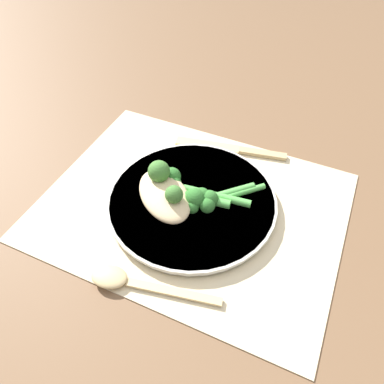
{
  "coord_description": "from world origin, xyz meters",
  "views": [
    {
      "loc": [
        0.16,
        -0.34,
        0.44
      ],
      "look_at": [
        0.0,
        0.0,
        0.03
      ],
      "focal_mm": 35.0,
      "sensor_mm": 36.0,
      "label": 1
    }
  ],
  "objects_px": {
    "broccoli_stalk_left": "(180,189)",
    "knife": "(232,149)",
    "broccoli_stalk_right": "(182,184)",
    "broccoli_stalk_rear": "(200,198)",
    "broccoli_stalk_front": "(211,198)",
    "chicken_fillet": "(164,195)",
    "spoon": "(124,280)",
    "plate": "(192,201)"
  },
  "relations": [
    {
      "from": "chicken_fillet",
      "to": "broccoli_stalk_front",
      "type": "height_order",
      "value": "same"
    },
    {
      "from": "chicken_fillet",
      "to": "broccoli_stalk_rear",
      "type": "distance_m",
      "value": 0.05
    },
    {
      "from": "chicken_fillet",
      "to": "broccoli_stalk_left",
      "type": "relative_size",
      "value": 1.05
    },
    {
      "from": "broccoli_stalk_front",
      "to": "chicken_fillet",
      "type": "bearing_deg",
      "value": 64.77
    },
    {
      "from": "chicken_fillet",
      "to": "spoon",
      "type": "relative_size",
      "value": 0.75
    },
    {
      "from": "plate",
      "to": "broccoli_stalk_right",
      "type": "relative_size",
      "value": 1.8
    },
    {
      "from": "plate",
      "to": "chicken_fillet",
      "type": "xyz_separation_m",
      "value": [
        -0.04,
        -0.02,
        0.02
      ]
    },
    {
      "from": "broccoli_stalk_right",
      "to": "broccoli_stalk_left",
      "type": "bearing_deg",
      "value": 171.57
    },
    {
      "from": "broccoli_stalk_front",
      "to": "knife",
      "type": "bearing_deg",
      "value": -38.42
    },
    {
      "from": "plate",
      "to": "broccoli_stalk_left",
      "type": "xyz_separation_m",
      "value": [
        -0.02,
        0.0,
        0.01
      ]
    },
    {
      "from": "chicken_fillet",
      "to": "plate",
      "type": "bearing_deg",
      "value": 30.97
    },
    {
      "from": "broccoli_stalk_left",
      "to": "knife",
      "type": "height_order",
      "value": "broccoli_stalk_left"
    },
    {
      "from": "broccoli_stalk_rear",
      "to": "spoon",
      "type": "bearing_deg",
      "value": 120.9
    },
    {
      "from": "plate",
      "to": "knife",
      "type": "relative_size",
      "value": 1.31
    },
    {
      "from": "chicken_fillet",
      "to": "knife",
      "type": "xyz_separation_m",
      "value": [
        0.05,
        0.17,
        -0.02
      ]
    },
    {
      "from": "broccoli_stalk_right",
      "to": "broccoli_stalk_rear",
      "type": "height_order",
      "value": "broccoli_stalk_rear"
    },
    {
      "from": "spoon",
      "to": "chicken_fillet",
      "type": "bearing_deg",
      "value": -6.84
    },
    {
      "from": "broccoli_stalk_rear",
      "to": "knife",
      "type": "relative_size",
      "value": 0.49
    },
    {
      "from": "chicken_fillet",
      "to": "broccoli_stalk_right",
      "type": "xyz_separation_m",
      "value": [
        0.01,
        0.03,
        -0.0
      ]
    },
    {
      "from": "broccoli_stalk_right",
      "to": "broccoli_stalk_rear",
      "type": "bearing_deg",
      "value": -119.62
    },
    {
      "from": "chicken_fillet",
      "to": "broccoli_stalk_right",
      "type": "relative_size",
      "value": 0.91
    },
    {
      "from": "chicken_fillet",
      "to": "knife",
      "type": "height_order",
      "value": "chicken_fillet"
    },
    {
      "from": "knife",
      "to": "broccoli_stalk_right",
      "type": "bearing_deg",
      "value": 155.17
    },
    {
      "from": "broccoli_stalk_front",
      "to": "plate",
      "type": "bearing_deg",
      "value": 49.92
    },
    {
      "from": "broccoli_stalk_right",
      "to": "knife",
      "type": "xyz_separation_m",
      "value": [
        0.03,
        0.13,
        -0.02
      ]
    },
    {
      "from": "broccoli_stalk_right",
      "to": "spoon",
      "type": "xyz_separation_m",
      "value": [
        -0.0,
        -0.17,
        -0.02
      ]
    },
    {
      "from": "plate",
      "to": "broccoli_stalk_rear",
      "type": "height_order",
      "value": "broccoli_stalk_rear"
    },
    {
      "from": "plate",
      "to": "spoon",
      "type": "xyz_separation_m",
      "value": [
        -0.02,
        -0.16,
        -0.0
      ]
    },
    {
      "from": "plate",
      "to": "spoon",
      "type": "bearing_deg",
      "value": -98.87
    },
    {
      "from": "plate",
      "to": "broccoli_stalk_front",
      "type": "xyz_separation_m",
      "value": [
        0.03,
        0.0,
        0.02
      ]
    },
    {
      "from": "plate",
      "to": "broccoli_stalk_right",
      "type": "bearing_deg",
      "value": 151.25
    },
    {
      "from": "broccoli_stalk_right",
      "to": "broccoli_stalk_rear",
      "type": "relative_size",
      "value": 1.47
    },
    {
      "from": "broccoli_stalk_left",
      "to": "spoon",
      "type": "height_order",
      "value": "broccoli_stalk_left"
    },
    {
      "from": "chicken_fillet",
      "to": "knife",
      "type": "relative_size",
      "value": 0.67
    },
    {
      "from": "spoon",
      "to": "broccoli_stalk_right",
      "type": "bearing_deg",
      "value": -12.35
    },
    {
      "from": "chicken_fillet",
      "to": "broccoli_stalk_left",
      "type": "bearing_deg",
      "value": 61.06
    },
    {
      "from": "broccoli_stalk_rear",
      "to": "broccoli_stalk_front",
      "type": "bearing_deg",
      "value": -110.1
    },
    {
      "from": "knife",
      "to": "broccoli_stalk_rear",
      "type": "bearing_deg",
      "value": 170.16
    },
    {
      "from": "broccoli_stalk_left",
      "to": "knife",
      "type": "distance_m",
      "value": 0.15
    },
    {
      "from": "broccoli_stalk_rear",
      "to": "spoon",
      "type": "relative_size",
      "value": 0.56
    },
    {
      "from": "broccoli_stalk_rear",
      "to": "broccoli_stalk_front",
      "type": "distance_m",
      "value": 0.02
    },
    {
      "from": "broccoli_stalk_right",
      "to": "broccoli_stalk_rear",
      "type": "xyz_separation_m",
      "value": [
        0.04,
        -0.02,
        0.0
      ]
    }
  ]
}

